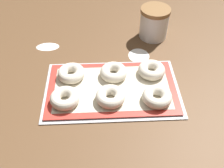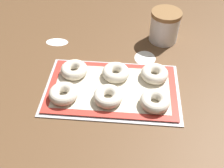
% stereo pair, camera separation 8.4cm
% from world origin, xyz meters
% --- Properties ---
extents(ground_plane, '(2.80, 2.80, 0.00)m').
position_xyz_m(ground_plane, '(0.00, 0.00, 0.00)').
color(ground_plane, brown).
extents(baking_tray, '(0.48, 0.29, 0.01)m').
position_xyz_m(baking_tray, '(-0.01, 0.01, 0.00)').
color(baking_tray, silver).
rests_on(baking_tray, ground_plane).
extents(baking_mat, '(0.45, 0.26, 0.00)m').
position_xyz_m(baking_mat, '(-0.01, 0.01, 0.01)').
color(baking_mat, red).
rests_on(baking_mat, baking_tray).
extents(bagel_front_left, '(0.10, 0.10, 0.04)m').
position_xyz_m(bagel_front_left, '(-0.17, -0.04, 0.03)').
color(bagel_front_left, silver).
rests_on(bagel_front_left, baking_mat).
extents(bagel_front_center, '(0.10, 0.10, 0.04)m').
position_xyz_m(bagel_front_center, '(-0.02, -0.04, 0.03)').
color(bagel_front_center, silver).
rests_on(bagel_front_center, baking_mat).
extents(bagel_front_right, '(0.10, 0.10, 0.04)m').
position_xyz_m(bagel_front_right, '(0.13, -0.05, 0.03)').
color(bagel_front_right, silver).
rests_on(bagel_front_right, baking_mat).
extents(bagel_back_left, '(0.10, 0.10, 0.04)m').
position_xyz_m(bagel_back_left, '(-0.16, 0.08, 0.03)').
color(bagel_back_left, silver).
rests_on(bagel_back_left, baking_mat).
extents(bagel_back_center, '(0.10, 0.10, 0.04)m').
position_xyz_m(bagel_back_center, '(-0.01, 0.07, 0.03)').
color(bagel_back_center, silver).
rests_on(bagel_back_center, baking_mat).
extents(bagel_back_right, '(0.10, 0.10, 0.04)m').
position_xyz_m(bagel_back_right, '(0.13, 0.08, 0.03)').
color(bagel_back_right, silver).
rests_on(bagel_back_right, baking_mat).
extents(flour_canister, '(0.12, 0.12, 0.13)m').
position_xyz_m(flour_canister, '(0.18, 0.34, 0.07)').
color(flour_canister, white).
rests_on(flour_canister, ground_plane).
extents(flour_patch_near, '(0.09, 0.09, 0.00)m').
position_xyz_m(flour_patch_near, '(0.10, 0.20, 0.00)').
color(flour_patch_near, white).
rests_on(flour_patch_near, ground_plane).
extents(flour_patch_far, '(0.10, 0.06, 0.00)m').
position_xyz_m(flour_patch_far, '(-0.28, 0.28, 0.00)').
color(flour_patch_far, white).
rests_on(flour_patch_far, ground_plane).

